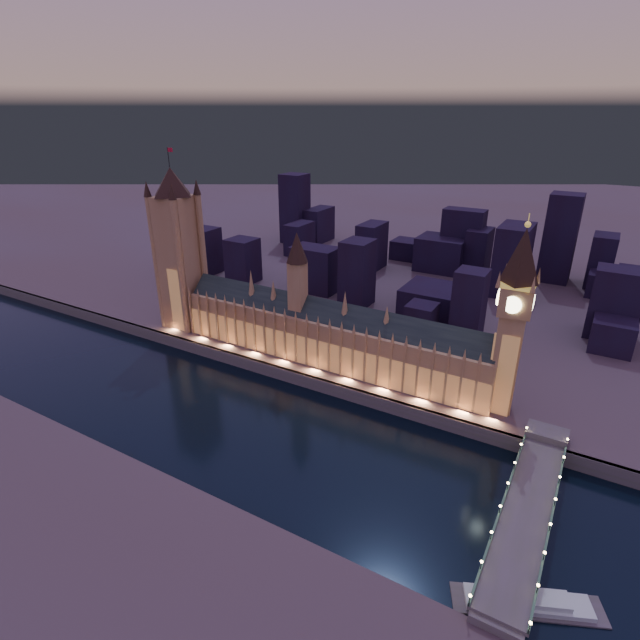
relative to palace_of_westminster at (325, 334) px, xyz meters
The scene contains 9 objects.
ground_plane 67.29m from the palace_of_westminster, 94.20° to the right, with size 2000.00×2000.00×0.00m, color black.
north_bank 458.82m from the palace_of_westminster, 90.57° to the left, with size 2000.00×960.00×8.00m, color #4D3B37.
embankment_wall 30.84m from the palace_of_westminster, 102.32° to the right, with size 2000.00×2.50×8.00m, color #4F5345.
palace_of_westminster is the anchor object (origin of this frame).
victoria_tower 121.82m from the palace_of_westminster, behind, with size 31.68×31.68×120.68m.
elizabeth_tower 110.12m from the palace_of_westminster, ahead, with size 18.00×18.00×100.92m.
westminster_bridge 146.06m from the palace_of_westminster, 26.79° to the right, with size 18.39×113.00×15.90m.
river_boat 172.58m from the palace_of_westminster, 37.19° to the right, with size 49.56×30.19×4.50m.
city_backdrop 188.22m from the palace_of_westminster, 80.24° to the left, with size 486.43×215.63×76.63m.
Camera 1 is at (138.77, -175.09, 152.34)m, focal length 28.00 mm.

